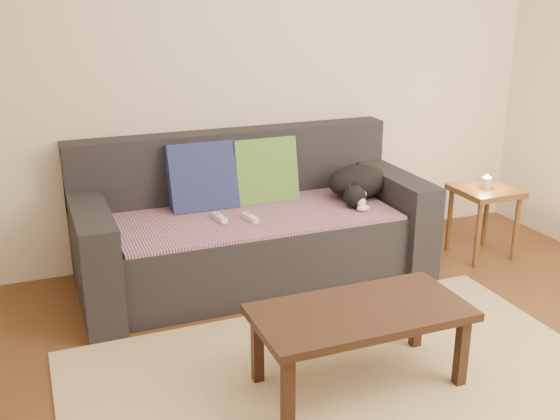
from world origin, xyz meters
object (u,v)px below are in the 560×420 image
Objects in this scene: cat at (358,183)px; coffee_table at (360,319)px; sofa at (250,230)px; wii_remote_b at (250,218)px; wii_remote_a at (220,218)px; side_table at (485,200)px.

coffee_table is (-0.66, -1.27, -0.21)m from cat.
sofa is 14.00× the size of wii_remote_b.
wii_remote_b is at bearing -118.29° from wii_remote_a.
wii_remote_a is (-0.23, -0.11, 0.15)m from sofa.
wii_remote_b is 1.62m from side_table.
coffee_table is at bearing -87.23° from sofa.
cat is 3.42× the size of wii_remote_b.
side_table is (1.56, -0.26, 0.08)m from sofa.
cat is at bearing 165.36° from side_table.
wii_remote_a is at bearing 59.04° from wii_remote_b.
coffee_table is at bearing -139.70° from cat.
sofa is 1.31m from coffee_table.
wii_remote_b is (0.17, -0.06, 0.00)m from wii_remote_a.
side_table is 1.83m from coffee_table.
side_table reaches higher than coffee_table.
cat is at bearing -3.18° from sofa.
cat is at bearing 62.62° from coffee_table.
side_table reaches higher than wii_remote_a.
sofa reaches higher than wii_remote_b.
wii_remote_a is 0.18m from wii_remote_b.
side_table reaches higher than wii_remote_b.
sofa is 0.24m from wii_remote_b.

